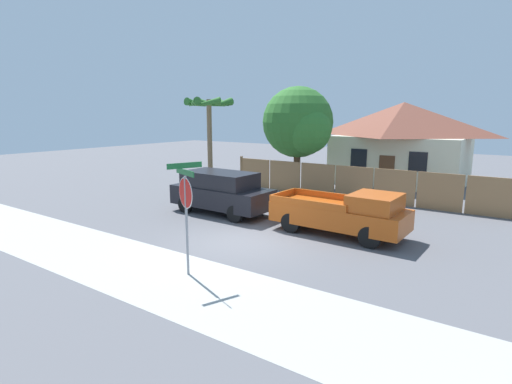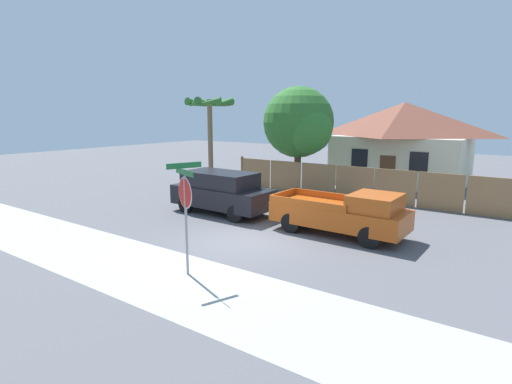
{
  "view_description": "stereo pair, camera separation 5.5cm",
  "coord_description": "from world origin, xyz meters",
  "px_view_note": "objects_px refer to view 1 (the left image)",
  "views": [
    {
      "loc": [
        7.99,
        -10.63,
        4.36
      ],
      "look_at": [
        -0.08,
        1.02,
        1.6
      ],
      "focal_mm": 28.0,
      "sensor_mm": 36.0,
      "label": 1
    },
    {
      "loc": [
        8.04,
        -10.6,
        4.36
      ],
      "look_at": [
        -0.08,
        1.02,
        1.6
      ],
      "focal_mm": 28.0,
      "sensor_mm": 36.0,
      "label": 2
    }
  ],
  "objects_px": {
    "stop_sign": "(186,199)",
    "palm_tree": "(209,111)",
    "oak_tree": "(300,124)",
    "orange_pickup": "(344,213)",
    "red_suv": "(221,191)",
    "house": "(402,142)"
  },
  "relations": [
    {
      "from": "palm_tree",
      "to": "orange_pickup",
      "type": "bearing_deg",
      "value": -21.56
    },
    {
      "from": "house",
      "to": "stop_sign",
      "type": "bearing_deg",
      "value": -91.7
    },
    {
      "from": "palm_tree",
      "to": "oak_tree",
      "type": "bearing_deg",
      "value": 39.57
    },
    {
      "from": "palm_tree",
      "to": "stop_sign",
      "type": "bearing_deg",
      "value": -51.78
    },
    {
      "from": "house",
      "to": "orange_pickup",
      "type": "height_order",
      "value": "house"
    },
    {
      "from": "house",
      "to": "red_suv",
      "type": "relative_size",
      "value": 1.75
    },
    {
      "from": "palm_tree",
      "to": "red_suv",
      "type": "bearing_deg",
      "value": -43.95
    },
    {
      "from": "orange_pickup",
      "to": "stop_sign",
      "type": "distance_m",
      "value": 6.4
    },
    {
      "from": "oak_tree",
      "to": "red_suv",
      "type": "height_order",
      "value": "oak_tree"
    },
    {
      "from": "palm_tree",
      "to": "orange_pickup",
      "type": "relative_size",
      "value": 1.07
    },
    {
      "from": "house",
      "to": "red_suv",
      "type": "height_order",
      "value": "house"
    },
    {
      "from": "oak_tree",
      "to": "red_suv",
      "type": "distance_m",
      "value": 7.7
    },
    {
      "from": "house",
      "to": "orange_pickup",
      "type": "relative_size",
      "value": 1.67
    },
    {
      "from": "red_suv",
      "to": "orange_pickup",
      "type": "bearing_deg",
      "value": 1.32
    },
    {
      "from": "red_suv",
      "to": "palm_tree",
      "type": "bearing_deg",
      "value": 137.43
    },
    {
      "from": "oak_tree",
      "to": "orange_pickup",
      "type": "xyz_separation_m",
      "value": [
        5.79,
        -7.17,
        -2.99
      ]
    },
    {
      "from": "palm_tree",
      "to": "orange_pickup",
      "type": "height_order",
      "value": "palm_tree"
    },
    {
      "from": "oak_tree",
      "to": "palm_tree",
      "type": "relative_size",
      "value": 1.13
    },
    {
      "from": "house",
      "to": "stop_sign",
      "type": "relative_size",
      "value": 2.65
    },
    {
      "from": "palm_tree",
      "to": "orange_pickup",
      "type": "distance_m",
      "value": 11.16
    },
    {
      "from": "oak_tree",
      "to": "orange_pickup",
      "type": "bearing_deg",
      "value": -51.07
    },
    {
      "from": "stop_sign",
      "to": "palm_tree",
      "type": "bearing_deg",
      "value": 149.97
    }
  ]
}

